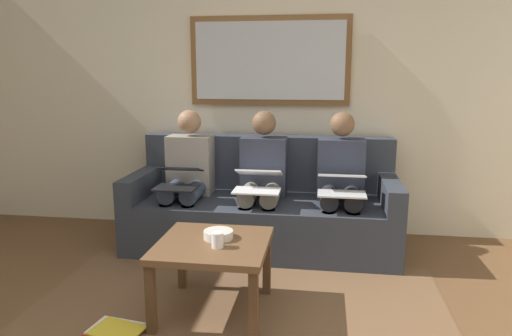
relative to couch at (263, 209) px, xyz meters
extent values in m
cube|color=beige|center=(0.00, -0.48, 0.99)|extent=(6.00, 0.12, 2.60)
cube|color=brown|center=(0.00, 1.27, -0.31)|extent=(2.60, 1.80, 0.01)
cube|color=#2D333D|center=(0.00, 0.07, -0.10)|extent=(2.20, 0.90, 0.42)
cube|color=#2D333D|center=(0.00, -0.28, 0.35)|extent=(2.20, 0.20, 0.48)
cube|color=#2D333D|center=(-1.03, 0.07, 0.21)|extent=(0.14, 0.90, 0.20)
cube|color=#2D333D|center=(1.03, 0.07, 0.21)|extent=(0.14, 0.90, 0.20)
cube|color=brown|center=(0.00, -0.39, 1.24)|extent=(1.42, 0.04, 0.77)
cube|color=#B2B7BC|center=(0.00, -0.37, 1.24)|extent=(1.32, 0.01, 0.67)
cube|color=brown|center=(0.14, 1.22, 0.13)|extent=(0.66, 0.66, 0.04)
cube|color=#4C331E|center=(-0.15, 1.51, -0.10)|extent=(0.05, 0.05, 0.42)
cube|color=#4C331E|center=(0.43, 1.51, -0.10)|extent=(0.05, 0.05, 0.42)
cube|color=#4C331E|center=(-0.15, 0.93, -0.10)|extent=(0.05, 0.05, 0.42)
cube|color=#4C331E|center=(0.43, 0.93, -0.10)|extent=(0.05, 0.05, 0.42)
cylinder|color=silver|center=(0.09, 1.30, 0.19)|extent=(0.07, 0.07, 0.09)
cylinder|color=beige|center=(0.12, 1.16, 0.17)|extent=(0.18, 0.18, 0.05)
cube|color=#2D3342|center=(-0.64, -0.03, 0.36)|extent=(0.38, 0.22, 0.50)
sphere|color=brown|center=(-0.64, -0.03, 0.73)|extent=(0.20, 0.20, 0.20)
cylinder|color=#232328|center=(-0.73, 0.18, 0.18)|extent=(0.14, 0.42, 0.14)
cylinder|color=#232328|center=(-0.55, 0.18, 0.18)|extent=(0.14, 0.42, 0.14)
cylinder|color=#232328|center=(-0.73, 0.39, -0.10)|extent=(0.11, 0.11, 0.42)
cylinder|color=#232328|center=(-0.55, 0.39, -0.10)|extent=(0.11, 0.11, 0.42)
cube|color=silver|center=(-0.64, 0.39, 0.25)|extent=(0.36, 0.21, 0.01)
cube|color=silver|center=(-0.64, 0.26, 0.37)|extent=(0.36, 0.21, 0.05)
cube|color=#A5C6EA|center=(-0.64, 0.27, 0.37)|extent=(0.32, 0.19, 0.04)
cube|color=#2D3342|center=(0.00, -0.03, 0.36)|extent=(0.38, 0.22, 0.50)
sphere|color=brown|center=(0.00, -0.03, 0.73)|extent=(0.20, 0.20, 0.20)
cylinder|color=gray|center=(-0.09, 0.18, 0.18)|extent=(0.14, 0.42, 0.14)
cylinder|color=gray|center=(0.09, 0.18, 0.18)|extent=(0.14, 0.42, 0.14)
cylinder|color=gray|center=(-0.09, 0.39, -0.10)|extent=(0.11, 0.11, 0.42)
cylinder|color=gray|center=(0.09, 0.39, -0.10)|extent=(0.11, 0.11, 0.42)
cube|color=white|center=(0.00, 0.39, 0.25)|extent=(0.36, 0.22, 0.01)
cube|color=white|center=(0.00, 0.24, 0.37)|extent=(0.36, 0.22, 0.09)
cube|color=#A5C6EA|center=(0.00, 0.24, 0.37)|extent=(0.32, 0.19, 0.07)
cube|color=gray|center=(0.64, -0.03, 0.36)|extent=(0.38, 0.22, 0.50)
sphere|color=#997051|center=(0.64, -0.03, 0.73)|extent=(0.20, 0.20, 0.20)
cylinder|color=#384256|center=(0.55, 0.18, 0.18)|extent=(0.14, 0.42, 0.14)
cylinder|color=#384256|center=(0.73, 0.18, 0.18)|extent=(0.14, 0.42, 0.14)
cylinder|color=#384256|center=(0.55, 0.39, -0.10)|extent=(0.11, 0.11, 0.42)
cylinder|color=#384256|center=(0.73, 0.39, -0.10)|extent=(0.11, 0.11, 0.42)
cube|color=black|center=(0.64, 0.39, 0.25)|extent=(0.33, 0.23, 0.01)
cube|color=black|center=(0.64, 0.24, 0.37)|extent=(0.33, 0.23, 0.08)
cube|color=#A5C6EA|center=(0.64, 0.24, 0.38)|extent=(0.29, 0.20, 0.06)
cube|color=red|center=(0.66, 1.52, -0.30)|extent=(0.30, 0.22, 0.01)
cube|color=white|center=(0.65, 1.53, -0.29)|extent=(0.31, 0.24, 0.01)
cube|color=yellow|center=(0.62, 1.56, -0.28)|extent=(0.32, 0.26, 0.01)
camera|label=1|loc=(-0.51, 3.81, 1.15)|focal=32.90mm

